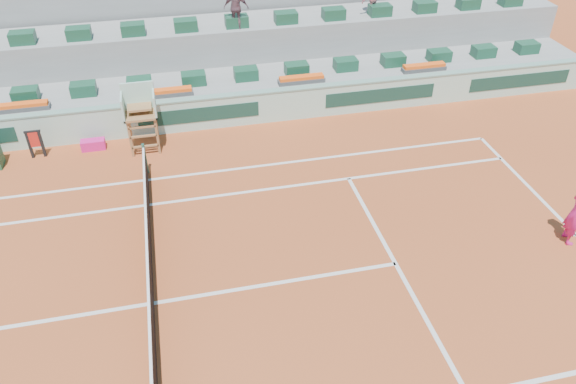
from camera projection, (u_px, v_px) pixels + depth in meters
The scene contains 14 objects.
ground at pixel (153, 303), 13.93m from camera, with size 90.00×90.00×0.00m, color #9D421E.
seating_tier_lower at pixel (142, 93), 21.99m from camera, with size 36.00×4.00×1.20m, color gray.
seating_tier_upper at pixel (139, 60), 22.84m from camera, with size 36.00×2.40×2.60m, color gray.
stadium_back_wall at pixel (135, 25), 23.57m from camera, with size 36.00×0.40×4.40m, color gray.
player_bag at pixel (93, 145), 19.68m from camera, with size 0.82×0.36×0.36m, color #DA1C7D.
spectator_mid at pixel (236, 8), 21.67m from camera, with size 0.96×0.40×1.64m, color #6D4952.
court_lines at pixel (153, 303), 13.93m from camera, with size 23.89×11.09×0.01m.
tennis_net at pixel (150, 288), 13.62m from camera, with size 0.10×11.97×1.10m.
advertising_hoarding at pixel (144, 119), 20.25m from camera, with size 36.00×0.34×1.26m.
umpire_chair at pixel (140, 109), 18.92m from camera, with size 1.10×0.90×2.40m.
seat_row_lower at pixel (139, 84), 20.80m from camera, with size 32.90×0.60×0.44m.
seat_row_upper at pixel (133, 29), 21.47m from camera, with size 32.90×0.60×0.44m.
flower_planters at pixel (97, 99), 19.96m from camera, with size 26.80×0.36×0.28m.
towel_rack at pixel (35, 142), 19.02m from camera, with size 0.53×0.09×1.03m.
Camera 1 is at (1.14, -10.10, 10.47)m, focal length 35.00 mm.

